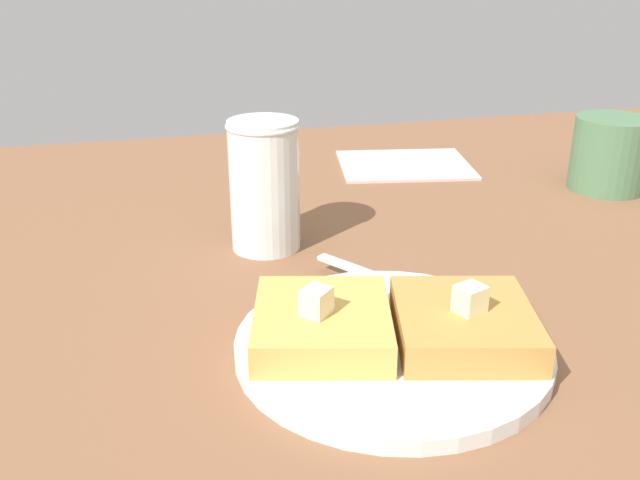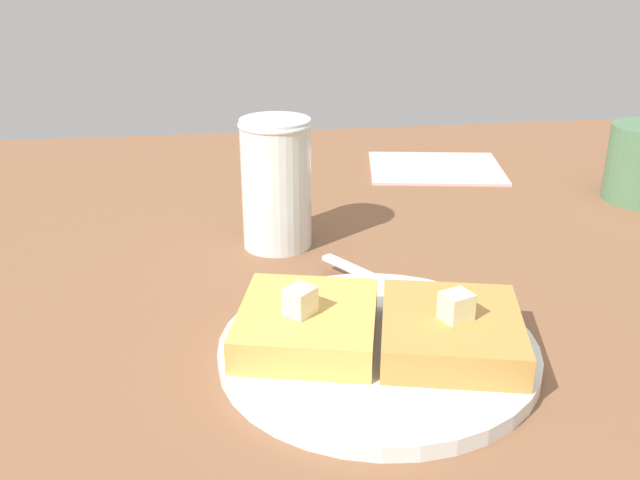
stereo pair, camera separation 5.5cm
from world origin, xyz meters
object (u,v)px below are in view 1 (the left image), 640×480
object	(u,v)px
napkin	(405,165)
syrup_jar	(265,193)
plate	(392,345)
fork	(409,289)
coffee_mug	(611,154)

from	to	relation	value
napkin	syrup_jar	bearing A→B (deg)	-135.89
plate	syrup_jar	xyz separation A→B (cm)	(-5.00, 20.06, 4.61)
fork	syrup_jar	bearing A→B (deg)	122.23
plate	fork	world-z (taller)	fork
fork	napkin	distance (cm)	36.41
plate	fork	xyz separation A→B (cm)	(3.61, 6.41, 0.67)
napkin	coffee_mug	xyz separation A→B (cm)	(18.99, -13.80, 3.93)
fork	coffee_mug	world-z (taller)	coffee_mug
plate	fork	size ratio (longest dim) A/B	1.52
plate	napkin	xyz separation A→B (cm)	(16.15, 40.56, -0.46)
fork	plate	bearing A→B (deg)	-119.39
fork	napkin	bearing A→B (deg)	69.83
fork	syrup_jar	world-z (taller)	syrup_jar
coffee_mug	plate	bearing A→B (deg)	-142.71
coffee_mug	napkin	bearing A→B (deg)	144.00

